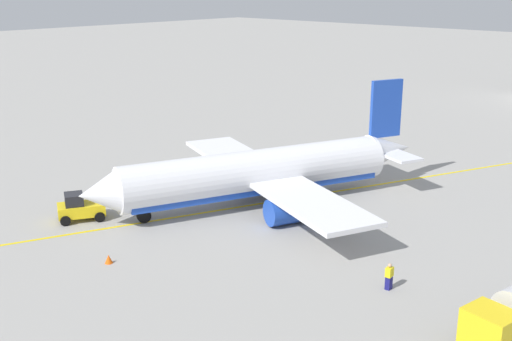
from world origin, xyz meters
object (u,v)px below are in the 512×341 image
Objects in this scene: airplane at (261,173)px; safety_cone_nose at (109,259)px; refueling_worker at (389,277)px; pushback_tug at (80,208)px.

airplane is 15.95m from safety_cone_nose.
safety_cone_nose is at bearing -58.56° from refueling_worker.
pushback_tug reaches higher than safety_cone_nose.
refueling_worker is at bearing 104.89° from pushback_tug.
refueling_worker is 18.45m from safety_cone_nose.
airplane reaches higher than refueling_worker.
airplane is 7.20× the size of pushback_tug.
pushback_tug is 6.82× the size of safety_cone_nose.
pushback_tug is 25.09m from refueling_worker.
pushback_tug is (12.58, -7.90, -1.69)m from airplane.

